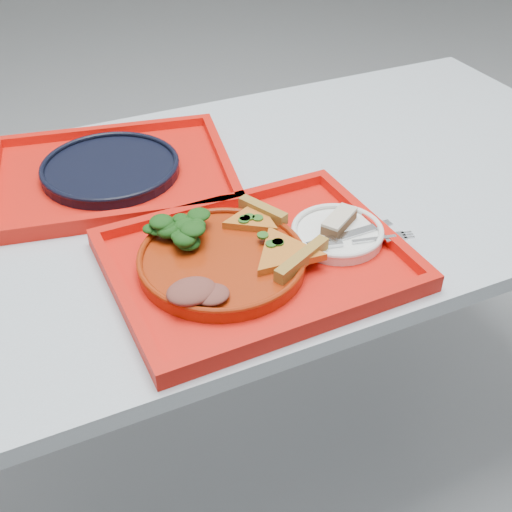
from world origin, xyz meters
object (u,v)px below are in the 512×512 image
Objects in this scene: tray_main at (257,264)px; tray_far at (112,176)px; dinner_plate at (222,262)px; navy_plate at (111,170)px; dessert_bar at (339,221)px.

tray_main is 1.00× the size of tray_far.
tray_far is 0.36m from dinner_plate.
dessert_bar is (0.29, -0.35, 0.02)m from navy_plate.
tray_far is 1.73× the size of dinner_plate.
tray_main is at bearing -10.30° from dinner_plate.
dessert_bar is at bearing 3.37° from tray_main.
tray_main is 0.16m from dessert_bar.
dessert_bar is at bearing 0.61° from dinner_plate.
navy_plate is (-0.14, 0.36, 0.01)m from tray_main.
dinner_plate is at bearing -65.96° from tray_far.
dinner_plate is (0.08, -0.35, 0.02)m from tray_far.
dinner_plate is 0.21m from dessert_bar.
tray_main is at bearing 151.62° from dessert_bar.
dessert_bar reaches higher than navy_plate.
dinner_plate is (-0.06, 0.01, 0.02)m from tray_main.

